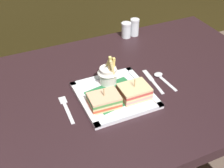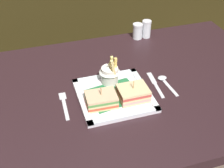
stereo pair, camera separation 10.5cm
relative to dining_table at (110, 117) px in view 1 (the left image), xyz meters
The scene contains 10 objects.
dining_table is the anchor object (origin of this frame).
square_plate 0.15m from the dining_table, 89.75° to the right, with size 0.25×0.25×0.02m.
sandwich_half_left 0.20m from the dining_table, 123.95° to the right, with size 0.11×0.08×0.07m.
sandwich_half_right 0.20m from the dining_table, 55.85° to the right, with size 0.10×0.08×0.07m.
fries_cup 0.20m from the dining_table, 73.72° to the left, with size 0.08×0.08×0.11m.
fork 0.23m from the dining_table, 168.97° to the right, with size 0.03×0.14×0.00m.
knife 0.22m from the dining_table, ahead, with size 0.03×0.16×0.00m.
spoon 0.25m from the dining_table, ahead, with size 0.03×0.13×0.01m.
salt_shaker 0.44m from the dining_table, 54.83° to the left, with size 0.05×0.05×0.07m.
pepper_shaker 0.47m from the dining_table, 50.08° to the left, with size 0.04×0.04×0.08m.
Camera 1 is at (-0.35, -0.79, 1.41)m, focal length 48.29 mm.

